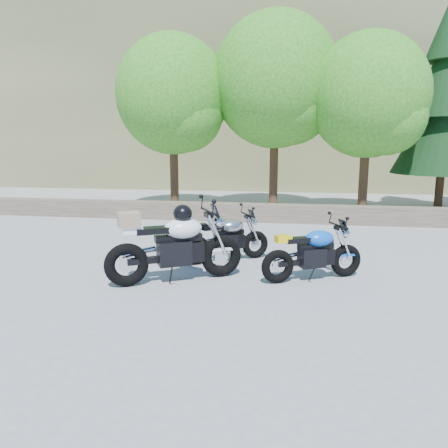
{
  "coord_description": "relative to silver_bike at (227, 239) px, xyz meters",
  "views": [
    {
      "loc": [
        1.5,
        -7.03,
        2.3
      ],
      "look_at": [
        0.2,
        1.0,
        0.75
      ],
      "focal_mm": 35.0,
      "sensor_mm": 36.0,
      "label": 1
    }
  ],
  "objects": [
    {
      "name": "ground",
      "position": [
        -0.25,
        -1.09,
        -0.44
      ],
      "size": [
        90.0,
        90.0,
        0.0
      ],
      "primitive_type": "plane",
      "color": "gray",
      "rests_on": "ground"
    },
    {
      "name": "stone_wall",
      "position": [
        -0.25,
        4.41,
        -0.19
      ],
      "size": [
        22.0,
        0.55,
        0.5
      ],
      "primitive_type": "cube",
      "color": "brown",
      "rests_on": "ground"
    },
    {
      "name": "hillside",
      "position": [
        2.75,
        26.91,
        7.06
      ],
      "size": [
        80.0,
        30.0,
        15.0
      ],
      "primitive_type": "cube",
      "color": "brown",
      "rests_on": "ground"
    },
    {
      "name": "tree_decid_left",
      "position": [
        -2.64,
        6.05,
        3.2
      ],
      "size": [
        3.67,
        3.67,
        5.62
      ],
      "color": "#382314",
      "rests_on": "ground"
    },
    {
      "name": "tree_decid_mid",
      "position": [
        0.66,
        6.45,
        3.6
      ],
      "size": [
        4.08,
        4.08,
        6.24
      ],
      "color": "#382314",
      "rests_on": "ground"
    },
    {
      "name": "tree_decid_right",
      "position": [
        3.46,
        5.85,
        3.06
      ],
      "size": [
        3.54,
        3.54,
        5.41
      ],
      "color": "#382314",
      "rests_on": "ground"
    },
    {
      "name": "conifer_near",
      "position": [
        5.95,
        7.11,
        3.24
      ],
      "size": [
        3.17,
        3.17,
        7.06
      ],
      "color": "#382314",
      "rests_on": "ground"
    },
    {
      "name": "silver_bike",
      "position": [
        0.0,
        0.0,
        0.0
      ],
      "size": [
        1.6,
        1.06,
        0.9
      ],
      "rotation": [
        0.0,
        0.0,
        0.55
      ],
      "color": "black",
      "rests_on": "ground"
    },
    {
      "name": "white_bike",
      "position": [
        -0.66,
        -1.37,
        0.19
      ],
      "size": [
        2.12,
        1.27,
        1.28
      ],
      "rotation": [
        0.0,
        0.0,
        0.5
      ],
      "color": "black",
      "rests_on": "ground"
    },
    {
      "name": "blue_bike",
      "position": [
        1.6,
        -0.91,
        0.01
      ],
      "size": [
        1.71,
        0.93,
        0.92
      ],
      "rotation": [
        0.0,
        0.0,
        0.45
      ],
      "color": "black",
      "rests_on": "ground"
    },
    {
      "name": "backpack",
      "position": [
        1.86,
        0.43,
        -0.23
      ],
      "size": [
        0.36,
        0.33,
        0.43
      ],
      "rotation": [
        0.0,
        0.0,
        0.24
      ],
      "color": "black",
      "rests_on": "ground"
    }
  ]
}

